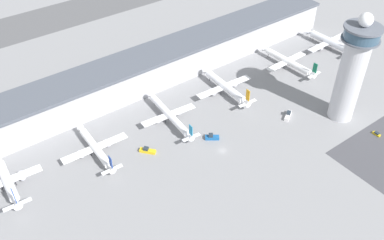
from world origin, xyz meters
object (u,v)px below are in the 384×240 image
Objects in this scene: airplane_gate_echo at (288,61)px; airplane_gate_bravo at (96,148)px; service_truck_baggage at (288,115)px; service_truck_fuel at (147,151)px; airplane_gate_charlie at (170,115)px; airplane_gate_alpha at (7,181)px; airplane_gate_foxtrot at (330,42)px; service_truck_catering at (212,137)px; car_maroon_suv at (376,134)px; airplane_gate_delta at (225,87)px; control_tower at (352,69)px.

airplane_gate_bravo is at bearing 179.65° from airplane_gate_echo.
airplane_gate_bravo is at bearing 159.63° from service_truck_baggage.
airplane_gate_echo is at bearing 6.64° from service_truck_fuel.
service_truck_baggage is at bearing -32.94° from airplane_gate_charlie.
airplane_gate_charlie is 62.88m from service_truck_baggage.
airplane_gate_foxtrot is (210.66, -3.50, 0.02)m from airplane_gate_alpha.
service_truck_baggage is at bearing -16.20° from service_truck_fuel.
car_maroon_suv is at bearing -34.50° from service_truck_catering.
airplane_gate_bravo is 81.66m from airplane_gate_delta.
airplane_gate_delta is (81.65, 1.31, 0.82)m from airplane_gate_bravo.
airplane_gate_bravo is at bearing 178.61° from airplane_gate_charlie.
airplane_gate_bravo is 4.44× the size of service_truck_baggage.
service_truck_fuel is (-21.70, -12.54, -3.43)m from airplane_gate_charlie.
service_truck_baggage is (135.38, -38.51, -3.39)m from airplane_gate_alpha.
airplane_gate_delta reaches higher than airplane_gate_bravo.
service_truck_fuel is at bearing -33.74° from airplane_gate_bravo.
airplane_gate_bravo is (-117.63, 50.69, -25.24)m from control_tower.
airplane_gate_delta is at bearing 40.51° from service_truck_catering.
airplane_gate_alpha is at bearing 176.98° from airplane_gate_charlie.
control_tower is at bearing 96.46° from car_maroon_suv.
airplane_gate_charlie is at bearing -1.39° from airplane_gate_bravo.
airplane_gate_delta is 82.80m from car_maroon_suv.
service_truck_baggage is (-35.34, -34.38, -3.32)m from airplane_gate_echo.
control_tower reaches higher than airplane_gate_bravo.
airplane_gate_charlie reaches higher than airplane_gate_bravo.
airplane_gate_alpha is 170.77m from airplane_gate_echo.
airplane_gate_foxtrot is 87.53m from car_maroon_suv.
control_tower reaches higher than airplane_gate_delta.
airplane_gate_charlie is at bearing 137.74° from car_maroon_suv.
airplane_gate_charlie is 1.17× the size of airplane_gate_foxtrot.
airplane_gate_delta reaches higher than service_truck_baggage.
airplane_gate_echo is 5.52× the size of service_truck_fuel.
control_tower is 76.80m from airplane_gate_foxtrot.
service_truck_baggage is (13.05, -36.48, -3.58)m from airplane_gate_delta.
airplane_gate_bravo is 8.86× the size of car_maroon_suv.
service_truck_baggage is 44.66m from car_maroon_suv.
airplane_gate_delta is 1.08× the size of airplane_gate_foxtrot.
control_tower is at bearing -20.88° from service_truck_fuel.
airplane_gate_bravo is 0.88× the size of airplane_gate_echo.
airplane_gate_alpha is at bearing 164.12° from service_truck_baggage.
airplane_gate_bravo is 5.19× the size of service_truck_catering.
service_truck_catering is at bearing 166.40° from service_truck_baggage.
airplane_gate_foxtrot is at bearing 55.17° from car_maroon_suv.
control_tower is 7.80× the size of service_truck_fuel.
airplane_gate_alpha is 40.83m from airplane_gate_bravo.
car_maroon_suv is at bearing -42.26° from airplane_gate_charlie.
car_maroon_suv is (2.41, -21.25, -28.48)m from control_tower.
airplane_gate_bravo is 130.04m from airplane_gate_echo.
airplane_gate_alpha is 96.16m from service_truck_catering.
airplane_gate_alpha is 122.35m from airplane_gate_delta.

